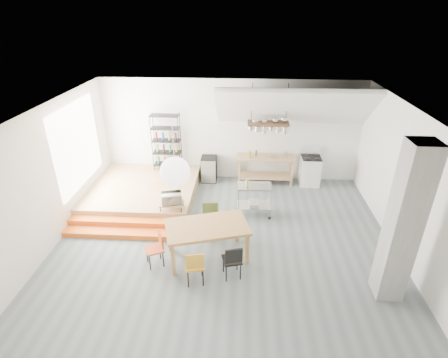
# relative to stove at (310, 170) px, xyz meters

# --- Properties ---
(floor) EXTENTS (8.00, 8.00, 0.00)m
(floor) POSITION_rel_stove_xyz_m (-2.50, -3.16, -0.48)
(floor) COLOR slate
(floor) RESTS_ON ground
(wall_back) EXTENTS (8.00, 0.04, 3.20)m
(wall_back) POSITION_rel_stove_xyz_m (-2.50, 0.34, 1.12)
(wall_back) COLOR silver
(wall_back) RESTS_ON ground
(wall_left) EXTENTS (0.04, 7.00, 3.20)m
(wall_left) POSITION_rel_stove_xyz_m (-6.50, -3.16, 1.12)
(wall_left) COLOR silver
(wall_left) RESTS_ON ground
(wall_right) EXTENTS (0.04, 7.00, 3.20)m
(wall_right) POSITION_rel_stove_xyz_m (1.50, -3.16, 1.12)
(wall_right) COLOR silver
(wall_right) RESTS_ON ground
(ceiling) EXTENTS (8.00, 7.00, 0.02)m
(ceiling) POSITION_rel_stove_xyz_m (-2.50, -3.16, 2.72)
(ceiling) COLOR white
(ceiling) RESTS_ON wall_back
(slope_ceiling) EXTENTS (4.40, 1.44, 1.32)m
(slope_ceiling) POSITION_rel_stove_xyz_m (-0.70, -0.26, 2.07)
(slope_ceiling) COLOR white
(slope_ceiling) RESTS_ON wall_back
(window_pane) EXTENTS (0.02, 2.50, 2.20)m
(window_pane) POSITION_rel_stove_xyz_m (-6.48, -1.66, 1.32)
(window_pane) COLOR white
(window_pane) RESTS_ON wall_left
(platform) EXTENTS (3.00, 3.00, 0.40)m
(platform) POSITION_rel_stove_xyz_m (-5.00, -1.16, -0.28)
(platform) COLOR #A47E52
(platform) RESTS_ON ground
(step_lower) EXTENTS (3.00, 0.35, 0.13)m
(step_lower) POSITION_rel_stove_xyz_m (-5.00, -3.11, -0.41)
(step_lower) COLOR orange
(step_lower) RESTS_ON ground
(step_upper) EXTENTS (3.00, 0.35, 0.27)m
(step_upper) POSITION_rel_stove_xyz_m (-5.00, -2.76, -0.35)
(step_upper) COLOR orange
(step_upper) RESTS_ON ground
(concrete_column) EXTENTS (0.50, 0.50, 3.20)m
(concrete_column) POSITION_rel_stove_xyz_m (0.80, -4.66, 1.12)
(concrete_column) COLOR gray
(concrete_column) RESTS_ON ground
(kitchen_counter) EXTENTS (1.80, 0.60, 0.91)m
(kitchen_counter) POSITION_rel_stove_xyz_m (-1.40, -0.01, 0.15)
(kitchen_counter) COLOR #A47E52
(kitchen_counter) RESTS_ON ground
(stove) EXTENTS (0.60, 0.60, 1.18)m
(stove) POSITION_rel_stove_xyz_m (0.00, 0.00, 0.00)
(stove) COLOR white
(stove) RESTS_ON ground
(pot_rack) EXTENTS (1.20, 0.50, 1.43)m
(pot_rack) POSITION_rel_stove_xyz_m (-1.37, -0.23, 1.50)
(pot_rack) COLOR #41291A
(pot_rack) RESTS_ON ceiling
(wire_shelving) EXTENTS (0.88, 0.38, 1.80)m
(wire_shelving) POSITION_rel_stove_xyz_m (-4.50, 0.04, 0.85)
(wire_shelving) COLOR black
(wire_shelving) RESTS_ON platform
(microwave_shelf) EXTENTS (0.60, 0.40, 0.16)m
(microwave_shelf) POSITION_rel_stove_xyz_m (-3.90, -2.41, 0.07)
(microwave_shelf) COLOR #A47E52
(microwave_shelf) RESTS_ON platform
(paper_lantern) EXTENTS (0.60, 0.60, 0.60)m
(paper_lantern) POSITION_rel_stove_xyz_m (-3.42, -3.95, 1.72)
(paper_lantern) COLOR white
(paper_lantern) RESTS_ON ceiling
(dining_table) EXTENTS (1.98, 1.45, 0.84)m
(dining_table) POSITION_rel_stove_xyz_m (-2.85, -3.78, 0.27)
(dining_table) COLOR olive
(dining_table) RESTS_ON ground
(chair_mustard) EXTENTS (0.44, 0.44, 0.82)m
(chair_mustard) POSITION_rel_stove_xyz_m (-3.00, -4.65, 0.01)
(chair_mustard) COLOR #C38A21
(chair_mustard) RESTS_ON ground
(chair_black) EXTENTS (0.46, 0.46, 0.82)m
(chair_black) POSITION_rel_stove_xyz_m (-2.25, -4.43, 0.01)
(chair_black) COLOR black
(chair_black) RESTS_ON ground
(chair_olive) EXTENTS (0.45, 0.45, 0.87)m
(chair_olive) POSITION_rel_stove_xyz_m (-2.84, -2.96, 0.04)
(chair_olive) COLOR #4F5D2C
(chair_olive) RESTS_ON ground
(chair_red) EXTENTS (0.49, 0.49, 0.80)m
(chair_red) POSITION_rel_stove_xyz_m (-3.90, -4.08, -0.01)
(chair_red) COLOR #C6461C
(chair_red) RESTS_ON ground
(rolling_cart) EXTENTS (0.93, 0.55, 0.90)m
(rolling_cart) POSITION_rel_stove_xyz_m (-1.78, -1.95, 0.10)
(rolling_cart) COLOR silver
(rolling_cart) RESTS_ON ground
(mini_fridge) EXTENTS (0.48, 0.48, 0.82)m
(mini_fridge) POSITION_rel_stove_xyz_m (-3.18, 0.04, -0.07)
(mini_fridge) COLOR black
(mini_fridge) RESTS_ON ground
(microwave) EXTENTS (0.57, 0.45, 0.28)m
(microwave) POSITION_rel_stove_xyz_m (-3.90, -2.41, 0.22)
(microwave) COLOR beige
(microwave) RESTS_ON microwave_shelf
(bowl) EXTENTS (0.22, 0.22, 0.05)m
(bowl) POSITION_rel_stove_xyz_m (-1.19, -0.06, 0.46)
(bowl) COLOR silver
(bowl) RESTS_ON kitchen_counter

